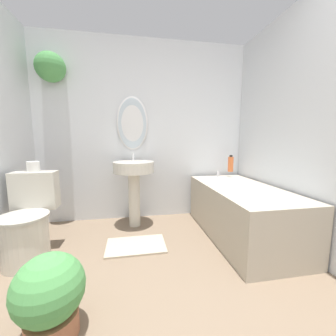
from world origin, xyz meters
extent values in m
cube|color=silver|center=(0.00, 2.43, 1.20)|extent=(2.90, 0.06, 2.40)
ellipsoid|color=silver|center=(-0.17, 2.39, 1.30)|extent=(0.41, 0.02, 0.70)
ellipsoid|color=silver|center=(-0.17, 2.38, 1.30)|extent=(0.37, 0.01, 0.66)
cylinder|color=#9E6042|center=(-1.10, 2.30, 2.01)|extent=(0.15, 0.15, 0.08)
sphere|color=#4C934C|center=(-1.10, 2.30, 1.93)|extent=(0.34, 0.34, 0.34)
cube|color=silver|center=(1.42, 1.20, 1.20)|extent=(0.06, 2.52, 2.40)
cylinder|color=beige|center=(-1.13, 1.44, 0.21)|extent=(0.38, 0.38, 0.42)
cylinder|color=#B1ADA0|center=(-1.13, 1.44, 0.43)|extent=(0.41, 0.41, 0.02)
cube|color=beige|center=(-1.13, 1.72, 0.60)|extent=(0.40, 0.17, 0.36)
cylinder|color=beige|center=(-0.17, 2.11, 0.34)|extent=(0.14, 0.14, 0.69)
cylinder|color=beige|center=(-0.17, 2.11, 0.75)|extent=(0.50, 0.50, 0.13)
cylinder|color=silver|center=(-0.17, 2.25, 0.87)|extent=(0.02, 0.02, 0.10)
cube|color=#B2A893|center=(1.01, 1.61, 0.28)|extent=(0.73, 1.50, 0.57)
cube|color=beige|center=(1.01, 1.61, 0.55)|extent=(0.63, 1.40, 0.04)
cylinder|color=silver|center=(1.01, 2.25, 0.61)|extent=(0.04, 0.04, 0.08)
cylinder|color=#DB6633|center=(1.16, 2.19, 0.75)|extent=(0.07, 0.07, 0.20)
cylinder|color=black|center=(1.16, 2.19, 0.87)|extent=(0.04, 0.04, 0.02)
cylinder|color=#9E6042|center=(-0.65, 0.67, 0.07)|extent=(0.27, 0.27, 0.14)
sphere|color=#4C934C|center=(-0.65, 0.67, 0.29)|extent=(0.37, 0.37, 0.37)
cube|color=#B7A88E|center=(-0.17, 1.57, 0.01)|extent=(0.60, 0.38, 0.02)
cylinder|color=white|center=(-1.13, 1.72, 0.83)|extent=(0.11, 0.11, 0.10)
camera|label=1|loc=(-0.20, -0.44, 1.09)|focal=22.00mm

